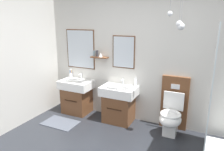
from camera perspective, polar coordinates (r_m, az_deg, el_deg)
wall_back at (r=4.03m, az=9.37°, el=4.99°), size 4.45×0.64×2.58m
bath_mat at (r=4.36m, az=-13.80°, el=-12.36°), size 0.68×0.44×0.01m
vanity_sink_left at (r=4.64m, az=-9.46°, el=-5.31°), size 0.68×0.49×0.72m
tap_on_left_sink at (r=4.66m, az=-8.42°, el=0.06°), size 0.03×0.13×0.11m
vanity_sink_right at (r=4.18m, az=1.92°, el=-7.41°), size 0.68×0.49×0.72m
tap_on_right_sink at (r=4.20m, az=2.94°, el=-1.44°), size 0.03×0.13×0.11m
toilet at (r=3.93m, az=15.99°, el=-9.65°), size 0.48×0.63×1.00m
toothbrush_cup at (r=4.80m, az=-11.08°, el=0.20°), size 0.07×0.08×0.20m
soap_dispenser at (r=4.11m, az=6.41°, el=-1.83°), size 0.06×0.06×0.18m
folded_hand_towel at (r=3.95m, az=0.58°, el=-3.25°), size 0.22×0.16×0.04m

